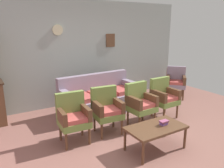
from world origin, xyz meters
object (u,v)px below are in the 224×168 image
at_px(book_stack_on_table, 164,122).
at_px(floral_couch, 100,99).
at_px(armchair_by_doorway, 107,108).
at_px(coffee_table, 156,129).
at_px(floor_vase_by_wall, 169,79).
at_px(armchair_near_cabinet, 73,116).
at_px(armchair_row_middle, 164,96).
at_px(wingback_chair_by_fireplace, 176,81).
at_px(armchair_near_couch_end, 140,102).

bearing_deg(book_stack_on_table, floral_couch, 93.65).
relative_size(armchair_by_doorway, coffee_table, 0.90).
distance_m(coffee_table, book_stack_on_table, 0.18).
relative_size(floral_couch, floor_vase_by_wall, 2.63).
bearing_deg(armchair_near_cabinet, book_stack_on_table, -38.83).
bearing_deg(armchair_row_middle, wingback_chair_by_fireplace, 33.42).
relative_size(armchair_near_couch_end, wingback_chair_by_fireplace, 1.00).
distance_m(armchair_by_doorway, armchair_row_middle, 1.50).
xyz_separation_m(wingback_chair_by_fireplace, floor_vase_by_wall, (0.37, 0.62, -0.13)).
xyz_separation_m(coffee_table, book_stack_on_table, (0.16, -0.02, 0.09)).
bearing_deg(coffee_table, wingback_chair_by_fireplace, 37.24).
bearing_deg(coffee_table, armchair_near_cabinet, 137.76).
height_order(floral_couch, armchair_by_doorway, same).
bearing_deg(wingback_chair_by_fireplace, floral_couch, 175.82).
bearing_deg(armchair_by_doorway, armchair_near_couch_end, -5.03).
bearing_deg(armchair_by_doorway, book_stack_on_table, -61.89).
bearing_deg(armchair_row_middle, armchair_near_cabinet, -179.93).
distance_m(armchair_near_cabinet, floor_vase_by_wall, 4.16).
bearing_deg(armchair_near_couch_end, floral_couch, 108.12).
bearing_deg(floor_vase_by_wall, book_stack_on_table, -136.77).
bearing_deg(armchair_row_middle, book_stack_on_table, -133.76).
bearing_deg(coffee_table, armchair_row_middle, 41.27).
relative_size(armchair_row_middle, wingback_chair_by_fireplace, 1.00).
height_order(coffee_table, floor_vase_by_wall, floor_vase_by_wall).
height_order(book_stack_on_table, floor_vase_by_wall, floor_vase_by_wall).
xyz_separation_m(floral_couch, armchair_row_middle, (1.09, -1.04, 0.17)).
distance_m(floral_couch, book_stack_on_table, 2.06).
xyz_separation_m(armchair_by_doorway, armchair_row_middle, (1.50, -0.01, 0.00)).
height_order(armchair_near_cabinet, floor_vase_by_wall, armchair_near_cabinet).
height_order(armchair_by_doorway, coffee_table, armchair_by_doorway).
bearing_deg(wingback_chair_by_fireplace, book_stack_on_table, -140.58).
height_order(armchair_near_couch_end, book_stack_on_table, armchair_near_couch_end).
xyz_separation_m(armchair_near_cabinet, coffee_table, (1.08, -0.98, -0.12)).
xyz_separation_m(wingback_chair_by_fireplace, book_stack_on_table, (-2.28, -1.87, -0.04)).
xyz_separation_m(floral_couch, coffee_table, (-0.03, -2.03, 0.05)).
bearing_deg(floral_couch, armchair_by_doorway, -111.48).
distance_m(armchair_by_doorway, armchair_near_couch_end, 0.77).
relative_size(wingback_chair_by_fireplace, coffee_table, 0.90).
distance_m(wingback_chair_by_fireplace, coffee_table, 3.06).
bearing_deg(armchair_by_doorway, armchair_row_middle, -0.26).
bearing_deg(floral_couch, book_stack_on_table, -86.35).
height_order(floral_couch, armchair_near_cabinet, same).
xyz_separation_m(armchair_near_couch_end, wingback_chair_by_fireplace, (2.04, 0.93, 0.00)).
height_order(armchair_near_couch_end, armchair_row_middle, same).
relative_size(armchair_near_cabinet, armchair_row_middle, 1.00).
relative_size(wingback_chair_by_fireplace, book_stack_on_table, 5.75).
relative_size(armchair_near_cabinet, armchair_by_doorway, 1.00).
bearing_deg(armchair_near_couch_end, floor_vase_by_wall, 32.63).
distance_m(armchair_row_middle, coffee_table, 1.50).
distance_m(armchair_near_couch_end, coffee_table, 1.01).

